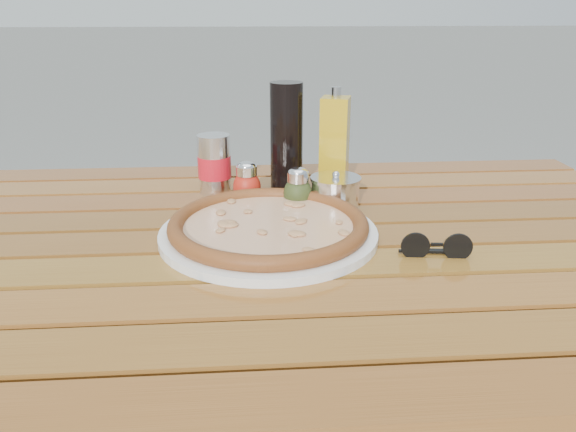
{
  "coord_description": "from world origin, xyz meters",
  "views": [
    {
      "loc": [
        -0.06,
        -0.86,
        1.11
      ],
      "look_at": [
        0.0,
        0.02,
        0.78
      ],
      "focal_mm": 35.0,
      "sensor_mm": 36.0,
      "label": 1
    }
  ],
  "objects": [
    {
      "name": "olive_oil_cruet",
      "position": [
        0.11,
        0.26,
        0.85
      ],
      "size": [
        0.07,
        0.07,
        0.21
      ],
      "rotation": [
        0.0,
        0.0,
        -0.3
      ],
      "color": "#B48E13",
      "rests_on": "table"
    },
    {
      "name": "parmesan_tin",
      "position": [
        0.1,
        0.14,
        0.78
      ],
      "size": [
        0.12,
        0.12,
        0.07
      ],
      "rotation": [
        0.0,
        0.0,
        0.26
      ],
      "color": "silver",
      "rests_on": "table"
    },
    {
      "name": "plate",
      "position": [
        -0.03,
        0.0,
        0.76
      ],
      "size": [
        0.43,
        0.43,
        0.01
      ],
      "primitive_type": "cylinder",
      "rotation": [
        0.0,
        0.0,
        0.21
      ],
      "color": "white",
      "rests_on": "table"
    },
    {
      "name": "dark_bottle",
      "position": [
        0.01,
        0.26,
        0.86
      ],
      "size": [
        0.08,
        0.08,
        0.22
      ],
      "primitive_type": "cylinder",
      "rotation": [
        0.0,
        0.0,
        0.31
      ],
      "color": "black",
      "rests_on": "table"
    },
    {
      "name": "pizza",
      "position": [
        -0.03,
        0.0,
        0.77
      ],
      "size": [
        0.43,
        0.43,
        0.03
      ],
      "rotation": [
        0.0,
        0.0,
        0.4
      ],
      "color": "beige",
      "rests_on": "plate"
    },
    {
      "name": "pepper_shaker",
      "position": [
        -0.07,
        0.19,
        0.79
      ],
      "size": [
        0.06,
        0.06,
        0.08
      ],
      "rotation": [
        0.0,
        0.0,
        -0.16
      ],
      "color": "red",
      "rests_on": "table"
    },
    {
      "name": "oregano_shaker",
      "position": [
        0.03,
        0.14,
        0.79
      ],
      "size": [
        0.06,
        0.06,
        0.08
      ],
      "rotation": [
        0.0,
        0.0,
        -0.11
      ],
      "color": "#38451B",
      "rests_on": "table"
    },
    {
      "name": "soda_can",
      "position": [
        -0.13,
        0.25,
        0.81
      ],
      "size": [
        0.09,
        0.09,
        0.12
      ],
      "rotation": [
        0.0,
        0.0,
        0.41
      ],
      "color": "silver",
      "rests_on": "table"
    },
    {
      "name": "sunglasses",
      "position": [
        0.22,
        -0.09,
        0.77
      ],
      "size": [
        0.11,
        0.03,
        0.04
      ],
      "rotation": [
        0.0,
        0.0,
        -0.13
      ],
      "color": "black",
      "rests_on": "table"
    },
    {
      "name": "table",
      "position": [
        0.0,
        -0.0,
        0.67
      ],
      "size": [
        1.4,
        0.9,
        0.75
      ],
      "color": "#3B220D",
      "rests_on": "ground"
    }
  ]
}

